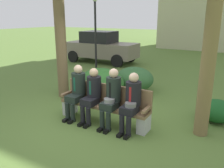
% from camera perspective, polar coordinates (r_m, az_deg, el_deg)
% --- Properties ---
extents(ground_plane, '(80.00, 80.00, 0.00)m').
position_cam_1_polar(ground_plane, '(5.82, -3.35, -8.83)').
color(ground_plane, '#537131').
extents(park_bench, '(2.26, 0.44, 0.90)m').
position_cam_1_polar(park_bench, '(5.63, -1.72, -4.91)').
color(park_bench, brown).
rests_on(park_bench, ground).
extents(seated_man_leftmost, '(0.34, 0.72, 1.32)m').
position_cam_1_polar(seated_man_leftmost, '(5.83, -8.55, -1.18)').
color(seated_man_leftmost, '#1E2823').
rests_on(seated_man_leftmost, ground).
extents(seated_man_centerleft, '(0.34, 0.72, 1.29)m').
position_cam_1_polar(seated_man_centerleft, '(5.57, -4.84, -2.05)').
color(seated_man_centerleft, black).
rests_on(seated_man_centerleft, ground).
extents(seated_man_centerright, '(0.34, 0.72, 1.34)m').
position_cam_1_polar(seated_man_centerright, '(5.29, -0.07, -2.74)').
color(seated_man_centerright, '#1E2823').
rests_on(seated_man_centerright, ground).
extents(seated_man_rightmost, '(0.34, 0.72, 1.30)m').
position_cam_1_polar(seated_man_rightmost, '(5.08, 4.75, -3.83)').
color(seated_man_rightmost, black).
rests_on(seated_man_rightmost, ground).
extents(shrub_near_bench, '(0.86, 0.79, 0.54)m').
position_cam_1_polar(shrub_near_bench, '(6.21, 24.11, -5.95)').
color(shrub_near_bench, '#1A5321').
rests_on(shrub_near_bench, ground).
extents(shrub_mid_lawn, '(1.45, 1.33, 0.91)m').
position_cam_1_polar(shrub_mid_lawn, '(7.34, -2.67, 0.31)').
color(shrub_mid_lawn, '#2A6125').
rests_on(shrub_mid_lawn, ground).
extents(shrub_far_lawn, '(1.30, 1.19, 0.81)m').
position_cam_1_polar(shrub_far_lawn, '(8.01, 5.45, 1.23)').
color(shrub_far_lawn, '#336133').
rests_on(shrub_far_lawn, ground).
extents(parked_car_near, '(3.92, 1.75, 1.68)m').
position_cam_1_polar(parked_car_near, '(13.00, -2.67, 8.95)').
color(parked_car_near, slate).
rests_on(parked_car_near, ground).
extents(street_lamp, '(0.24, 0.24, 3.34)m').
position_cam_1_polar(street_lamp, '(11.51, -4.06, 14.15)').
color(street_lamp, black).
rests_on(street_lamp, ground).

